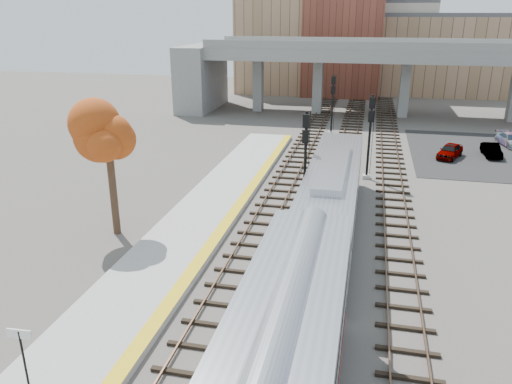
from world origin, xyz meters
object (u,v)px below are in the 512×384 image
at_px(tree, 107,130).
at_px(car_a, 450,151).
at_px(car_b, 491,150).
at_px(locomotive, 332,196).
at_px(car_c, 511,140).
at_px(signal_mast_far, 332,107).
at_px(signal_mast_near, 305,163).
at_px(signal_mast_mid, 369,139).

bearing_deg(tree, car_a, 45.04).
bearing_deg(car_b, car_a, -162.84).
xyz_separation_m(locomotive, car_c, (15.88, 24.82, -1.62)).
bearing_deg(car_b, signal_mast_far, 157.30).
bearing_deg(signal_mast_near, locomotive, -59.23).
height_order(locomotive, signal_mast_far, signal_mast_far).
bearing_deg(locomotive, car_b, 56.86).
relative_size(locomotive, car_b, 5.28).
relative_size(signal_mast_near, car_c, 1.57).
bearing_deg(car_c, car_b, -132.21).
bearing_deg(car_a, locomotive, -92.18).
distance_m(signal_mast_near, tree, 12.84).
bearing_deg(signal_mast_far, car_c, -3.46).
relative_size(signal_mast_near, car_a, 1.72).
xyz_separation_m(locomotive, signal_mast_mid, (2.00, 11.00, 1.01)).
xyz_separation_m(signal_mast_far, car_b, (15.27, -5.74, -2.44)).
bearing_deg(tree, car_c, 44.48).
height_order(signal_mast_near, signal_mast_mid, signal_mast_mid).
relative_size(signal_mast_far, tree, 0.75).
relative_size(car_a, car_b, 1.07).
relative_size(signal_mast_mid, car_a, 1.74).
relative_size(signal_mast_mid, tree, 0.78).
bearing_deg(signal_mast_mid, tree, -135.90).
height_order(car_a, car_b, car_a).
height_order(signal_mast_mid, signal_mast_far, signal_mast_mid).
bearing_deg(tree, signal_mast_near, 32.45).
distance_m(tree, car_b, 35.23).
relative_size(signal_mast_near, signal_mast_far, 1.03).
bearing_deg(signal_mast_near, signal_mast_far, 90.00).
height_order(signal_mast_mid, car_a, signal_mast_mid).
relative_size(signal_mast_mid, signal_mast_far, 1.05).
bearing_deg(car_c, signal_mast_mid, -147.09).
height_order(signal_mast_near, car_c, signal_mast_near).
height_order(signal_mast_near, tree, tree).
bearing_deg(signal_mast_mid, car_b, 39.38).
xyz_separation_m(locomotive, car_a, (9.35, 18.83, -1.58)).
height_order(car_b, car_c, car_c).
distance_m(signal_mast_near, car_c, 27.99).
height_order(signal_mast_far, car_b, signal_mast_far).
xyz_separation_m(signal_mast_near, car_a, (11.45, 15.30, -2.53)).
bearing_deg(car_b, signal_mast_near, -134.65).
distance_m(tree, car_a, 31.58).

